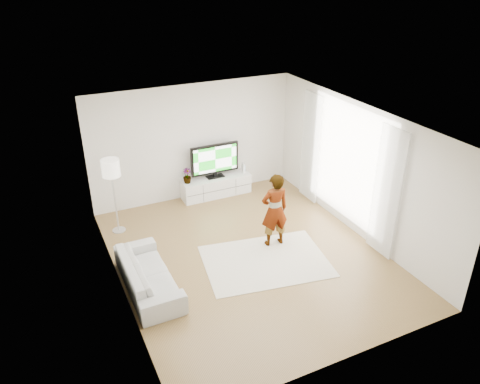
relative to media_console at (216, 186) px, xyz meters
name	(u,v)px	position (x,y,z in m)	size (l,w,h in m)	color
floor	(249,256)	(-0.45, -2.76, -0.24)	(6.00, 6.00, 0.00)	olive
ceiling	(250,122)	(-0.45, -2.76, 2.56)	(6.00, 6.00, 0.00)	white
wall_left	(115,223)	(-2.95, -2.76, 1.16)	(0.02, 6.00, 2.80)	silver
wall_right	(358,170)	(2.05, -2.76, 1.16)	(0.02, 6.00, 2.80)	silver
wall_back	(193,142)	(-0.45, 0.24, 1.16)	(5.00, 0.02, 2.80)	silver
wall_front	(349,285)	(-0.45, -5.76, 1.16)	(5.00, 0.02, 2.80)	silver
window	(348,163)	(2.03, -2.46, 1.21)	(0.01, 2.60, 2.50)	white
curtain_near	(387,193)	(1.95, -3.76, 1.11)	(0.04, 0.70, 2.60)	white
curtain_far	(311,148)	(1.95, -1.16, 1.11)	(0.04, 0.70, 2.60)	white
media_console	(216,186)	(0.00, 0.00, 0.00)	(1.73, 0.49, 0.49)	white
television	(215,160)	(0.00, 0.03, 0.70)	(1.22, 0.24, 0.85)	black
game_console	(243,168)	(0.76, 0.00, 0.36)	(0.08, 0.17, 0.23)	white
potted_plant	(187,176)	(-0.74, 0.00, 0.43)	(0.20, 0.20, 0.36)	#3F7238
rug	(265,261)	(-0.24, -3.06, -0.24)	(2.38, 1.71, 0.01)	beige
player	(275,210)	(0.21, -2.57, 0.56)	(0.57, 0.38, 1.58)	#334772
sofa	(148,274)	(-2.52, -2.87, 0.05)	(2.01, 0.79, 0.59)	#B9B8B3
floor_lamp	(111,171)	(-2.58, -0.66, 1.17)	(0.37, 0.37, 1.67)	silver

